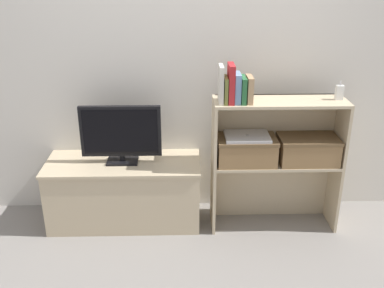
{
  "coord_description": "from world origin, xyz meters",
  "views": [
    {
      "loc": [
        -0.07,
        -2.72,
        1.86
      ],
      "look_at": [
        0.0,
        0.14,
        0.65
      ],
      "focal_mm": 42.0,
      "sensor_mm": 36.0,
      "label": 1
    }
  ],
  "objects_px": {
    "book_forest": "(243,90)",
    "book_tan": "(249,89)",
    "tv_stand": "(125,192)",
    "laptop": "(247,136)",
    "storage_basket_right": "(308,148)",
    "book_skyblue": "(237,88)",
    "tv": "(121,133)",
    "book_crimson": "(231,83)",
    "baby_monitor": "(339,93)",
    "storage_basket_left": "(246,149)",
    "book_olive": "(225,90)",
    "book_ivory": "(221,84)"
  },
  "relations": [
    {
      "from": "book_skyblue",
      "to": "book_forest",
      "type": "height_order",
      "value": "book_skyblue"
    },
    {
      "from": "book_crimson",
      "to": "tv",
      "type": "bearing_deg",
      "value": 171.51
    },
    {
      "from": "book_crimson",
      "to": "laptop",
      "type": "xyz_separation_m",
      "value": [
        0.13,
        0.02,
        -0.38
      ]
    },
    {
      "from": "book_skyblue",
      "to": "storage_basket_right",
      "type": "xyz_separation_m",
      "value": [
        0.52,
        0.02,
        -0.44
      ]
    },
    {
      "from": "book_ivory",
      "to": "book_crimson",
      "type": "distance_m",
      "value": 0.07
    },
    {
      "from": "tv_stand",
      "to": "book_olive",
      "type": "relative_size",
      "value": 6.5
    },
    {
      "from": "book_crimson",
      "to": "book_skyblue",
      "type": "height_order",
      "value": "book_crimson"
    },
    {
      "from": "tv_stand",
      "to": "book_ivory",
      "type": "relative_size",
      "value": 4.54
    },
    {
      "from": "book_skyblue",
      "to": "laptop",
      "type": "height_order",
      "value": "book_skyblue"
    },
    {
      "from": "laptop",
      "to": "book_ivory",
      "type": "bearing_deg",
      "value": -173.06
    },
    {
      "from": "book_ivory",
      "to": "book_skyblue",
      "type": "relative_size",
      "value": 1.26
    },
    {
      "from": "book_olive",
      "to": "book_tan",
      "type": "bearing_deg",
      "value": 0.0
    },
    {
      "from": "book_forest",
      "to": "book_olive",
      "type": "bearing_deg",
      "value": 180.0
    },
    {
      "from": "book_crimson",
      "to": "storage_basket_right",
      "type": "xyz_separation_m",
      "value": [
        0.56,
        0.02,
        -0.47
      ]
    },
    {
      "from": "book_ivory",
      "to": "book_olive",
      "type": "distance_m",
      "value": 0.05
    },
    {
      "from": "tv_stand",
      "to": "storage_basket_right",
      "type": "distance_m",
      "value": 1.36
    },
    {
      "from": "storage_basket_right",
      "to": "laptop",
      "type": "bearing_deg",
      "value": -180.0
    },
    {
      "from": "baby_monitor",
      "to": "storage_basket_right",
      "type": "height_order",
      "value": "baby_monitor"
    },
    {
      "from": "tv",
      "to": "book_skyblue",
      "type": "relative_size",
      "value": 2.91
    },
    {
      "from": "tv",
      "to": "book_ivory",
      "type": "relative_size",
      "value": 2.31
    },
    {
      "from": "book_olive",
      "to": "storage_basket_right",
      "type": "distance_m",
      "value": 0.73
    },
    {
      "from": "book_ivory",
      "to": "baby_monitor",
      "type": "xyz_separation_m",
      "value": [
        0.8,
        0.04,
        -0.07
      ]
    },
    {
      "from": "tv",
      "to": "storage_basket_left",
      "type": "relative_size",
      "value": 1.39
    },
    {
      "from": "tv",
      "to": "book_ivory",
      "type": "xyz_separation_m",
      "value": [
        0.69,
        -0.11,
        0.38
      ]
    },
    {
      "from": "book_olive",
      "to": "laptop",
      "type": "height_order",
      "value": "book_olive"
    },
    {
      "from": "book_olive",
      "to": "storage_basket_left",
      "type": "relative_size",
      "value": 0.42
    },
    {
      "from": "tv_stand",
      "to": "laptop",
      "type": "bearing_deg",
      "value": -5.87
    },
    {
      "from": "book_crimson",
      "to": "storage_basket_right",
      "type": "relative_size",
      "value": 0.62
    },
    {
      "from": "book_ivory",
      "to": "laptop",
      "type": "xyz_separation_m",
      "value": [
        0.19,
        0.02,
        -0.38
      ]
    },
    {
      "from": "tv",
      "to": "baby_monitor",
      "type": "relative_size",
      "value": 4.43
    },
    {
      "from": "tv",
      "to": "book_crimson",
      "type": "bearing_deg",
      "value": -8.49
    },
    {
      "from": "storage_basket_left",
      "to": "baby_monitor",
      "type": "bearing_deg",
      "value": 1.42
    },
    {
      "from": "book_skyblue",
      "to": "storage_basket_left",
      "type": "relative_size",
      "value": 0.48
    },
    {
      "from": "tv_stand",
      "to": "storage_basket_right",
      "type": "xyz_separation_m",
      "value": [
        1.31,
        -0.09,
        0.38
      ]
    },
    {
      "from": "book_forest",
      "to": "book_tan",
      "type": "distance_m",
      "value": 0.04
    },
    {
      "from": "book_skyblue",
      "to": "laptop",
      "type": "distance_m",
      "value": 0.36
    },
    {
      "from": "book_olive",
      "to": "storage_basket_right",
      "type": "xyz_separation_m",
      "value": [
        0.59,
        0.02,
        -0.43
      ]
    },
    {
      "from": "baby_monitor",
      "to": "storage_basket_left",
      "type": "relative_size",
      "value": 0.31
    },
    {
      "from": "book_forest",
      "to": "laptop",
      "type": "height_order",
      "value": "book_forest"
    },
    {
      "from": "tv",
      "to": "storage_basket_right",
      "type": "height_order",
      "value": "tv"
    },
    {
      "from": "baby_monitor",
      "to": "storage_basket_left",
      "type": "distance_m",
      "value": 0.72
    },
    {
      "from": "book_ivory",
      "to": "book_skyblue",
      "type": "distance_m",
      "value": 0.11
    },
    {
      "from": "tv_stand",
      "to": "tv",
      "type": "relative_size",
      "value": 1.97
    },
    {
      "from": "book_ivory",
      "to": "book_tan",
      "type": "relative_size",
      "value": 1.41
    },
    {
      "from": "book_forest",
      "to": "baby_monitor",
      "type": "height_order",
      "value": "book_forest"
    },
    {
      "from": "book_skyblue",
      "to": "storage_basket_left",
      "type": "height_order",
      "value": "book_skyblue"
    },
    {
      "from": "book_ivory",
      "to": "book_forest",
      "type": "xyz_separation_m",
      "value": [
        0.15,
        0.0,
        -0.04
      ]
    },
    {
      "from": "book_tan",
      "to": "storage_basket_right",
      "type": "height_order",
      "value": "book_tan"
    },
    {
      "from": "laptop",
      "to": "book_forest",
      "type": "bearing_deg",
      "value": -153.12
    },
    {
      "from": "tv",
      "to": "book_olive",
      "type": "height_order",
      "value": "book_olive"
    }
  ]
}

